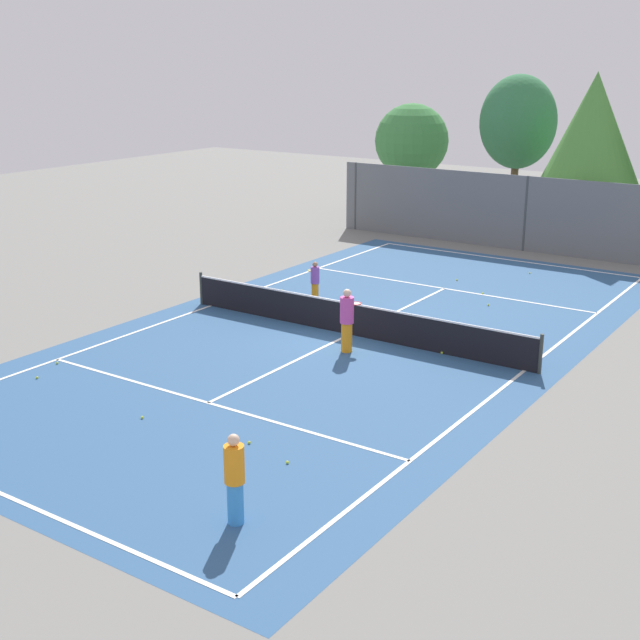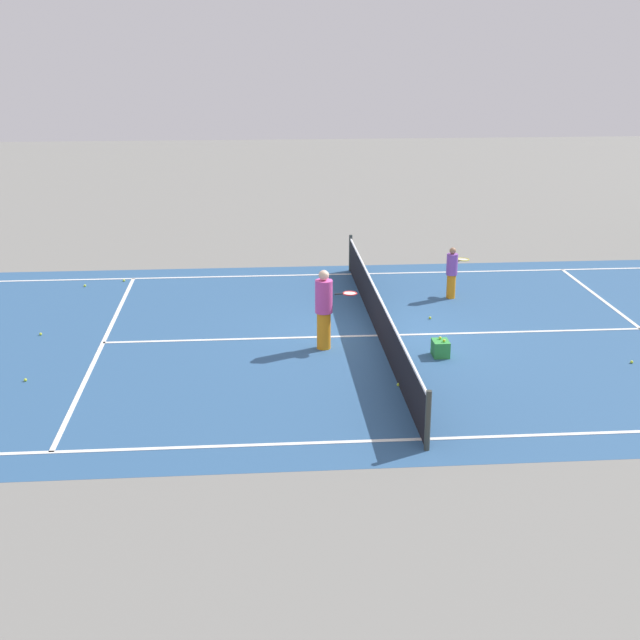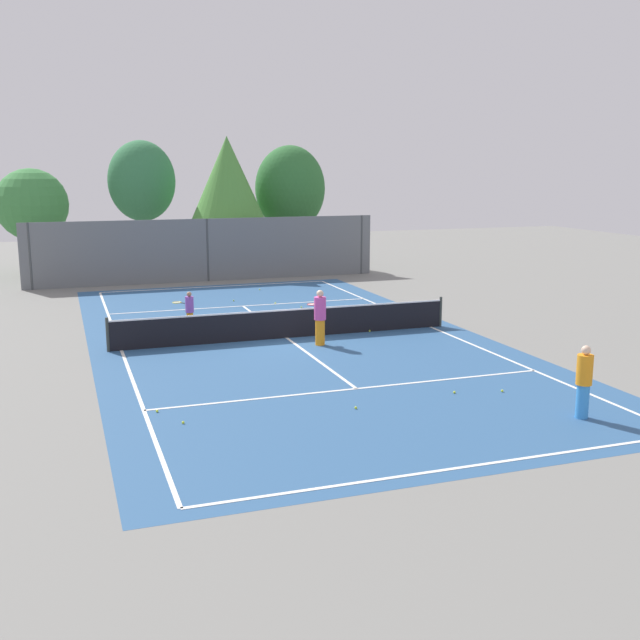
{
  "view_description": "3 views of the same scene",
  "coord_description": "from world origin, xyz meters",
  "px_view_note": "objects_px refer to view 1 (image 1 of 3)",
  "views": [
    {
      "loc": [
        12.89,
        -20.62,
        7.99
      ],
      "look_at": [
        -0.13,
        -1.4,
        0.79
      ],
      "focal_mm": 47.8,
      "sensor_mm": 36.0,
      "label": 1
    },
    {
      "loc": [
        19.04,
        -2.86,
        6.78
      ],
      "look_at": [
        0.88,
        -1.44,
        0.72
      ],
      "focal_mm": 48.44,
      "sensor_mm": 36.0,
      "label": 2
    },
    {
      "loc": [
        -7.17,
        -24.02,
        5.71
      ],
      "look_at": [
        0.24,
        -2.8,
        1.15
      ],
      "focal_mm": 42.1,
      "sensor_mm": 36.0,
      "label": 3
    }
  ],
  "objects_px": {
    "player_1": "(347,320)",
    "tennis_ball_8": "(442,353)",
    "tennis_ball_4": "(483,293)",
    "tennis_ball_5": "(249,442)",
    "tennis_ball_10": "(57,363)",
    "player_2": "(235,478)",
    "tennis_ball_7": "(287,462)",
    "player_0": "(315,281)",
    "tennis_ball_6": "(457,280)",
    "tennis_ball_11": "(488,305)",
    "ball_crate": "(411,327)",
    "tennis_ball_2": "(344,316)",
    "tennis_ball_3": "(530,273)",
    "tennis_ball_0": "(37,378)",
    "tennis_ball_1": "(282,290)",
    "tennis_ball_9": "(142,417)"
  },
  "relations": [
    {
      "from": "player_1",
      "to": "tennis_ball_8",
      "type": "bearing_deg",
      "value": 29.38
    },
    {
      "from": "tennis_ball_4",
      "to": "tennis_ball_8",
      "type": "distance_m",
      "value": 6.72
    },
    {
      "from": "tennis_ball_5",
      "to": "tennis_ball_10",
      "type": "distance_m",
      "value": 7.52
    },
    {
      "from": "player_2",
      "to": "tennis_ball_7",
      "type": "distance_m",
      "value": 2.6
    },
    {
      "from": "player_0",
      "to": "tennis_ball_8",
      "type": "xyz_separation_m",
      "value": [
        5.99,
        -2.42,
        -0.69
      ]
    },
    {
      "from": "player_0",
      "to": "tennis_ball_7",
      "type": "relative_size",
      "value": 21.13
    },
    {
      "from": "tennis_ball_6",
      "to": "tennis_ball_11",
      "type": "bearing_deg",
      "value": -46.67
    },
    {
      "from": "ball_crate",
      "to": "tennis_ball_2",
      "type": "distance_m",
      "value": 2.6
    },
    {
      "from": "player_0",
      "to": "player_2",
      "type": "distance_m",
      "value": 14.49
    },
    {
      "from": "tennis_ball_3",
      "to": "tennis_ball_10",
      "type": "distance_m",
      "value": 18.25
    },
    {
      "from": "player_1",
      "to": "tennis_ball_7",
      "type": "relative_size",
      "value": 27.73
    },
    {
      "from": "tennis_ball_2",
      "to": "tennis_ball_4",
      "type": "bearing_deg",
      "value": 62.75
    },
    {
      "from": "tennis_ball_7",
      "to": "tennis_ball_11",
      "type": "height_order",
      "value": "same"
    },
    {
      "from": "tennis_ball_0",
      "to": "tennis_ball_2",
      "type": "distance_m",
      "value": 9.82
    },
    {
      "from": "tennis_ball_11",
      "to": "player_2",
      "type": "bearing_deg",
      "value": -83.13
    },
    {
      "from": "tennis_ball_1",
      "to": "tennis_ball_4",
      "type": "bearing_deg",
      "value": 31.0
    },
    {
      "from": "tennis_ball_1",
      "to": "tennis_ball_9",
      "type": "bearing_deg",
      "value": -69.68
    },
    {
      "from": "player_1",
      "to": "tennis_ball_10",
      "type": "distance_m",
      "value": 8.02
    },
    {
      "from": "player_2",
      "to": "tennis_ball_3",
      "type": "height_order",
      "value": "player_2"
    },
    {
      "from": "tennis_ball_6",
      "to": "tennis_ball_7",
      "type": "bearing_deg",
      "value": -77.05
    },
    {
      "from": "player_1",
      "to": "tennis_ball_3",
      "type": "xyz_separation_m",
      "value": [
        0.99,
        11.58,
        -0.91
      ]
    },
    {
      "from": "tennis_ball_4",
      "to": "tennis_ball_8",
      "type": "bearing_deg",
      "value": -75.92
    },
    {
      "from": "tennis_ball_5",
      "to": "tennis_ball_7",
      "type": "xyz_separation_m",
      "value": [
        1.24,
        -0.3,
        0.0
      ]
    },
    {
      "from": "player_0",
      "to": "player_2",
      "type": "height_order",
      "value": "player_2"
    },
    {
      "from": "tennis_ball_4",
      "to": "tennis_ball_10",
      "type": "height_order",
      "value": "same"
    },
    {
      "from": "tennis_ball_3",
      "to": "player_2",
      "type": "bearing_deg",
      "value": -83.5
    },
    {
      "from": "ball_crate",
      "to": "tennis_ball_5",
      "type": "xyz_separation_m",
      "value": [
        0.8,
        -8.8,
        -0.15
      ]
    },
    {
      "from": "tennis_ball_0",
      "to": "tennis_ball_9",
      "type": "distance_m",
      "value": 4.12
    },
    {
      "from": "player_0",
      "to": "tennis_ball_7",
      "type": "bearing_deg",
      "value": -58.23
    },
    {
      "from": "player_1",
      "to": "player_0",
      "type": "bearing_deg",
      "value": 134.36
    },
    {
      "from": "player_1",
      "to": "tennis_ball_2",
      "type": "relative_size",
      "value": 27.73
    },
    {
      "from": "player_1",
      "to": "tennis_ball_1",
      "type": "height_order",
      "value": "player_1"
    },
    {
      "from": "tennis_ball_1",
      "to": "tennis_ball_10",
      "type": "height_order",
      "value": "same"
    },
    {
      "from": "tennis_ball_3",
      "to": "tennis_ball_11",
      "type": "relative_size",
      "value": 1.0
    },
    {
      "from": "tennis_ball_7",
      "to": "tennis_ball_10",
      "type": "xyz_separation_m",
      "value": [
        -8.69,
        1.28,
        0.0
      ]
    },
    {
      "from": "ball_crate",
      "to": "player_2",
      "type": "bearing_deg",
      "value": -77.05
    },
    {
      "from": "player_1",
      "to": "player_2",
      "type": "distance_m",
      "value": 9.56
    },
    {
      "from": "tennis_ball_1",
      "to": "tennis_ball_8",
      "type": "height_order",
      "value": "same"
    },
    {
      "from": "tennis_ball_2",
      "to": "tennis_ball_8",
      "type": "distance_m",
      "value": 4.48
    },
    {
      "from": "player_1",
      "to": "tennis_ball_2",
      "type": "bearing_deg",
      "value": 123.81
    },
    {
      "from": "player_2",
      "to": "tennis_ball_3",
      "type": "bearing_deg",
      "value": 96.5
    },
    {
      "from": "tennis_ball_4",
      "to": "tennis_ball_5",
      "type": "xyz_separation_m",
      "value": [
        0.79,
        -14.1,
        0.0
      ]
    },
    {
      "from": "tennis_ball_10",
      "to": "ball_crate",
      "type": "bearing_deg",
      "value": 49.59
    },
    {
      "from": "player_0",
      "to": "tennis_ball_8",
      "type": "relative_size",
      "value": 21.13
    },
    {
      "from": "tennis_ball_0",
      "to": "tennis_ball_9",
      "type": "relative_size",
      "value": 1.0
    },
    {
      "from": "player_0",
      "to": "tennis_ball_7",
      "type": "xyz_separation_m",
      "value": [
        6.39,
        -10.31,
        -0.69
      ]
    },
    {
      "from": "tennis_ball_3",
      "to": "tennis_ball_8",
      "type": "bearing_deg",
      "value": -82.57
    },
    {
      "from": "player_2",
      "to": "tennis_ball_6",
      "type": "relative_size",
      "value": 26.25
    },
    {
      "from": "player_2",
      "to": "tennis_ball_4",
      "type": "xyz_separation_m",
      "value": [
        -2.64,
        16.78,
        -0.85
      ]
    },
    {
      "from": "tennis_ball_7",
      "to": "tennis_ball_10",
      "type": "height_order",
      "value": "same"
    }
  ]
}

